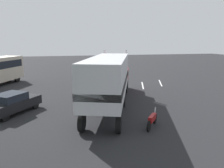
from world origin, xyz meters
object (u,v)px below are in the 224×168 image
object	(u,v)px
parked_car	(12,103)
semi_truck	(110,76)
motorcycle	(152,120)
person_bystander	(82,90)

from	to	relation	value
parked_car	semi_truck	bearing A→B (deg)	-89.52
parked_car	motorcycle	distance (m)	10.34
semi_truck	person_bystander	xyz separation A→B (m)	(2.68, 2.00, -1.63)
semi_truck	motorcycle	bearing A→B (deg)	-163.81
semi_truck	motorcycle	distance (m)	5.69
parked_car	motorcycle	bearing A→B (deg)	-119.18
parked_car	motorcycle	xyz separation A→B (m)	(-5.04, -9.02, -0.33)
person_bystander	parked_car	xyz separation A→B (m)	(-2.74, 5.54, -0.09)
person_bystander	motorcycle	world-z (taller)	person_bystander
semi_truck	parked_car	bearing A→B (deg)	90.48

